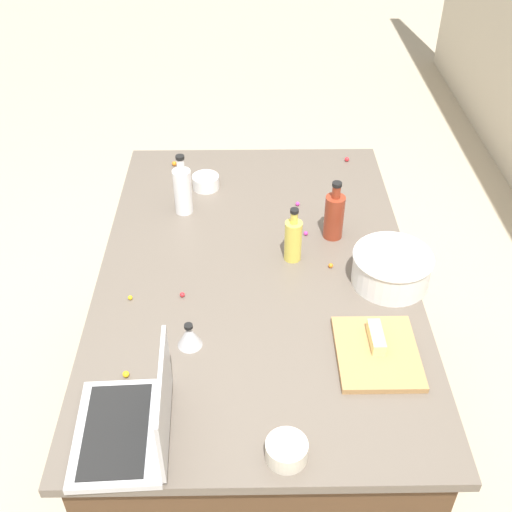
# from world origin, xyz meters

# --- Properties ---
(ground_plane) EXTENTS (12.00, 12.00, 0.00)m
(ground_plane) POSITION_xyz_m (0.00, 0.00, 0.00)
(ground_plane) COLOR #B7A88E
(island_counter) EXTENTS (1.55, 1.01, 0.90)m
(island_counter) POSITION_xyz_m (0.00, 0.00, 0.45)
(island_counter) COLOR #4C331E
(island_counter) RESTS_ON ground
(laptop) EXTENTS (0.32, 0.24, 0.22)m
(laptop) POSITION_xyz_m (0.63, -0.30, 0.95)
(laptop) COLOR #B7B7BC
(laptop) RESTS_ON island_counter
(mixing_bowl_large) EXTENTS (0.25, 0.25, 0.11)m
(mixing_bowl_large) POSITION_xyz_m (0.07, 0.42, 0.96)
(mixing_bowl_large) COLOR white
(mixing_bowl_large) RESTS_ON island_counter
(bottle_oil) EXTENTS (0.06, 0.06, 0.19)m
(bottle_oil) POSITION_xyz_m (-0.05, 0.12, 0.98)
(bottle_oil) COLOR #DBC64C
(bottle_oil) RESTS_ON island_counter
(bottle_soy) EXTENTS (0.07, 0.07, 0.21)m
(bottle_soy) POSITION_xyz_m (-0.17, 0.27, 0.99)
(bottle_soy) COLOR maroon
(bottle_soy) RESTS_ON island_counter
(bottle_vinegar) EXTENTS (0.06, 0.06, 0.23)m
(bottle_vinegar) POSITION_xyz_m (-0.33, -0.25, 0.99)
(bottle_vinegar) COLOR white
(bottle_vinegar) RESTS_ON island_counter
(cutting_board) EXTENTS (0.27, 0.22, 0.02)m
(cutting_board) POSITION_xyz_m (0.38, 0.33, 0.91)
(cutting_board) COLOR #AD7F4C
(cutting_board) RESTS_ON island_counter
(butter_stick_left) EXTENTS (0.11, 0.04, 0.04)m
(butter_stick_left) POSITION_xyz_m (0.35, 0.33, 0.94)
(butter_stick_left) COLOR #F4E58C
(butter_stick_left) RESTS_ON cutting_board
(ramekin_small) EXTENTS (0.10, 0.10, 0.05)m
(ramekin_small) POSITION_xyz_m (0.70, 0.06, 0.93)
(ramekin_small) COLOR beige
(ramekin_small) RESTS_ON island_counter
(ramekin_medium) EXTENTS (0.10, 0.10, 0.05)m
(ramekin_medium) POSITION_xyz_m (-0.48, -0.18, 0.93)
(ramekin_medium) COLOR white
(ramekin_medium) RESTS_ON island_counter
(kitchen_timer) EXTENTS (0.07, 0.07, 0.08)m
(kitchen_timer) POSITION_xyz_m (0.33, -0.19, 0.94)
(kitchen_timer) COLOR #B2B2B7
(kitchen_timer) RESTS_ON island_counter
(candy_0) EXTENTS (0.02, 0.02, 0.02)m
(candy_0) POSITION_xyz_m (-0.65, -0.32, 0.91)
(candy_0) COLOR orange
(candy_0) RESTS_ON island_counter
(candy_1) EXTENTS (0.02, 0.02, 0.02)m
(candy_1) POSITION_xyz_m (-0.36, 0.16, 0.91)
(candy_1) COLOR #CC3399
(candy_1) RESTS_ON island_counter
(candy_2) EXTENTS (0.01, 0.01, 0.01)m
(candy_2) POSITION_xyz_m (-0.18, 0.17, 0.91)
(candy_2) COLOR #CC3399
(candy_2) RESTS_ON island_counter
(candy_3) EXTENTS (0.02, 0.02, 0.02)m
(candy_3) POSITION_xyz_m (0.45, -0.35, 0.91)
(candy_3) COLOR yellow
(candy_3) RESTS_ON island_counter
(candy_4) EXTENTS (0.01, 0.01, 0.01)m
(candy_4) POSITION_xyz_m (0.14, -0.38, 0.91)
(candy_4) COLOR yellow
(candy_4) RESTS_ON island_counter
(candy_5) EXTENTS (0.02, 0.02, 0.02)m
(candy_5) POSITION_xyz_m (0.13, -0.23, 0.91)
(candy_5) COLOR red
(candy_5) RESTS_ON island_counter
(candy_6) EXTENTS (0.02, 0.02, 0.02)m
(candy_6) POSITION_xyz_m (-0.68, 0.38, 0.91)
(candy_6) COLOR red
(candy_6) RESTS_ON island_counter
(candy_7) EXTENTS (0.02, 0.02, 0.02)m
(candy_7) POSITION_xyz_m (-0.00, 0.24, 0.91)
(candy_7) COLOR orange
(candy_7) RESTS_ON island_counter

